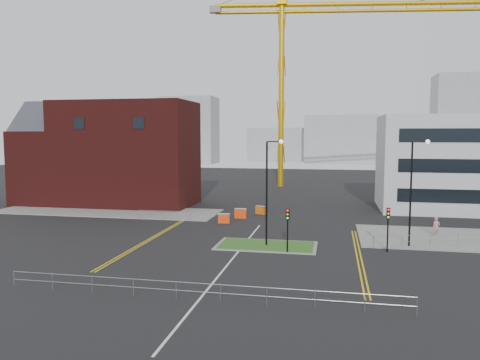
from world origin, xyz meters
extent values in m
plane|color=black|center=(0.00, 0.00, 0.00)|extent=(200.00, 200.00, 0.00)
cube|color=slate|center=(-20.00, 22.00, 0.06)|extent=(28.00, 8.00, 0.12)
cube|color=slate|center=(2.00, 8.00, 0.04)|extent=(8.60, 4.60, 0.08)
cube|color=#27541C|center=(2.00, 8.00, 0.06)|extent=(8.00, 4.00, 0.12)
cube|color=#4A1412|center=(-20.00, 28.00, 7.00)|extent=(18.00, 10.00, 14.00)
cube|color=black|center=(-24.00, 22.98, 11.00)|extent=(1.40, 0.10, 1.40)
cube|color=black|center=(-16.00, 22.98, 11.00)|extent=(1.40, 0.10, 1.40)
cube|color=#4A1412|center=(-32.00, 28.00, 5.00)|extent=(6.00, 10.00, 10.00)
cube|color=#2D3038|center=(-32.00, 28.00, 10.00)|extent=(6.40, 8.49, 8.49)
cylinder|color=#D0990C|center=(-2.00, 55.00, 16.37)|extent=(1.00, 1.00, 32.73)
cube|color=#D0990C|center=(-2.00, 55.00, 33.33)|extent=(2.04, 2.04, 1.20)
cylinder|color=#D0990C|center=(17.80, 57.85, 32.73)|extent=(39.71, 6.49, 0.80)
cylinder|color=#D0990C|center=(-7.94, 54.15, 32.73)|extent=(11.99, 2.50, 0.80)
cube|color=gray|center=(-13.88, 53.29, 32.13)|extent=(2.15, 1.47, 1.20)
cylinder|color=black|center=(2.00, 8.00, 4.50)|extent=(0.16, 0.16, 9.00)
cylinder|color=black|center=(2.60, 8.00, 9.00)|extent=(1.20, 0.10, 0.10)
sphere|color=silver|center=(3.20, 8.00, 9.00)|extent=(0.36, 0.36, 0.36)
cylinder|color=black|center=(14.00, 10.00, 4.50)|extent=(0.16, 0.16, 9.00)
cylinder|color=black|center=(14.60, 10.00, 9.00)|extent=(1.20, 0.10, 0.10)
sphere|color=silver|center=(15.20, 10.00, 9.00)|extent=(0.36, 0.36, 0.36)
cylinder|color=black|center=(4.00, 6.00, 1.50)|extent=(0.12, 0.12, 3.00)
cube|color=black|center=(4.00, 6.00, 3.20)|extent=(0.28, 0.22, 0.90)
sphere|color=red|center=(4.00, 5.87, 3.50)|extent=(0.18, 0.18, 0.18)
sphere|color=orange|center=(4.00, 5.87, 3.20)|extent=(0.18, 0.18, 0.18)
sphere|color=#0CCC33|center=(4.00, 5.87, 2.90)|extent=(0.18, 0.18, 0.18)
cylinder|color=black|center=(12.00, 8.00, 1.50)|extent=(0.12, 0.12, 3.00)
cube|color=black|center=(12.00, 8.00, 3.20)|extent=(0.28, 0.22, 0.90)
sphere|color=red|center=(12.00, 7.87, 3.50)|extent=(0.18, 0.18, 0.18)
sphere|color=orange|center=(12.00, 7.87, 3.20)|extent=(0.18, 0.18, 0.18)
sphere|color=#0CCC33|center=(12.00, 7.87, 2.90)|extent=(0.18, 0.18, 0.18)
cylinder|color=gray|center=(0.00, -6.00, 1.05)|extent=(24.00, 0.04, 0.04)
cylinder|color=gray|center=(0.00, -6.00, 0.55)|extent=(24.00, 0.04, 0.04)
cylinder|color=gray|center=(-12.00, -6.00, 0.55)|extent=(0.05, 0.05, 1.10)
cylinder|color=gray|center=(12.00, -6.00, 0.55)|extent=(0.05, 0.05, 1.10)
cylinder|color=gray|center=(-11.00, 18.00, 1.05)|extent=(6.00, 0.04, 0.04)
cylinder|color=gray|center=(-11.00, 18.00, 0.55)|extent=(6.00, 0.04, 0.04)
cylinder|color=gray|center=(-14.00, 18.00, 0.55)|extent=(0.05, 0.05, 1.10)
cylinder|color=gray|center=(-8.00, 18.00, 0.55)|extent=(0.05, 0.05, 1.10)
cylinder|color=gray|center=(11.00, 9.00, 0.55)|extent=(0.05, 0.05, 1.10)
cube|color=silver|center=(0.00, 2.00, 0.01)|extent=(0.15, 30.00, 0.01)
cube|color=gold|center=(-9.00, 10.00, 0.01)|extent=(0.12, 24.00, 0.01)
cube|color=gold|center=(-8.70, 10.00, 0.01)|extent=(0.12, 24.00, 0.01)
cube|color=gold|center=(9.50, 6.00, 0.01)|extent=(0.12, 20.00, 0.01)
cube|color=gold|center=(9.80, 6.00, 0.01)|extent=(0.12, 20.00, 0.01)
cube|color=gray|center=(-40.00, 120.00, 11.00)|extent=(18.00, 12.00, 22.00)
cube|color=gray|center=(10.00, 130.00, 8.00)|extent=(24.00, 12.00, 16.00)
cube|color=gray|center=(45.00, 125.00, 14.00)|extent=(14.00, 12.00, 28.00)
cube|color=gray|center=(-8.00, 140.00, 6.00)|extent=(30.00, 12.00, 12.00)
imported|color=tan|center=(17.15, 14.80, 0.93)|extent=(0.76, 0.58, 1.86)
cube|color=#FD3D0E|center=(-4.00, 17.51, 0.52)|extent=(1.28, 0.58, 1.03)
cube|color=silver|center=(-4.00, 17.51, 0.98)|extent=(1.28, 0.58, 0.12)
cube|color=#E93E0C|center=(-2.80, 20.78, 0.56)|extent=(1.36, 0.50, 1.12)
cube|color=silver|center=(-2.80, 20.78, 1.07)|extent=(1.36, 0.50, 0.13)
cube|color=#C8560B|center=(-1.00, 24.00, 0.49)|extent=(1.24, 0.78, 0.98)
cube|color=silver|center=(-1.00, 24.00, 0.93)|extent=(1.24, 0.78, 0.12)
camera|label=1|loc=(7.49, -31.24, 9.58)|focal=35.00mm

